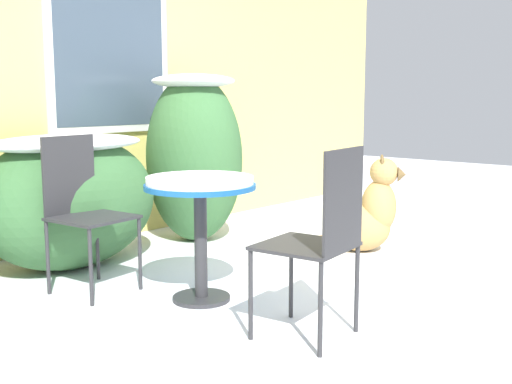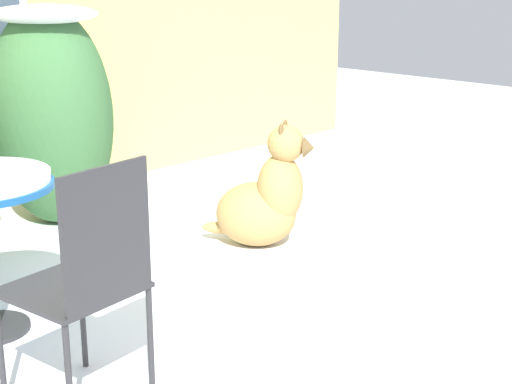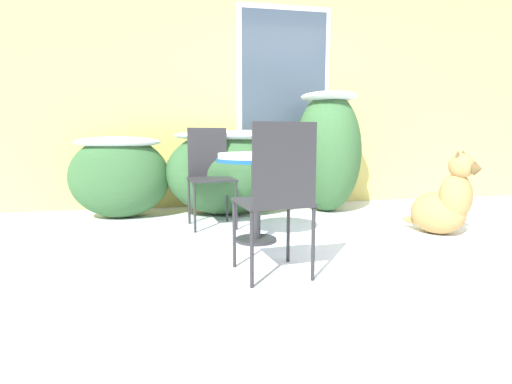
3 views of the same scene
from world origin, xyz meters
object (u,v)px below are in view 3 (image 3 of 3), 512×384
(patio_chair_near_table, at_px, (210,172))
(patio_chair_far_side, at_px, (277,194))
(patio_table, at_px, (256,169))
(dog, at_px, (445,204))

(patio_chair_near_table, bearing_deg, patio_chair_far_side, -85.82)
(patio_table, xyz_separation_m, patio_chair_far_side, (-0.05, -0.90, -0.08))
(patio_chair_far_side, bearing_deg, patio_table, -99.91)
(patio_table, relative_size, patio_chair_far_side, 0.77)
(patio_table, height_order, patio_chair_near_table, patio_chair_near_table)
(patio_chair_near_table, height_order, patio_chair_far_side, same)
(patio_chair_near_table, height_order, dog, patio_chair_near_table)
(patio_table, xyz_separation_m, dog, (1.73, -0.10, -0.34))
(dog, bearing_deg, patio_chair_far_side, 173.07)
(patio_chair_far_side, xyz_separation_m, dog, (1.78, 0.80, -0.26))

